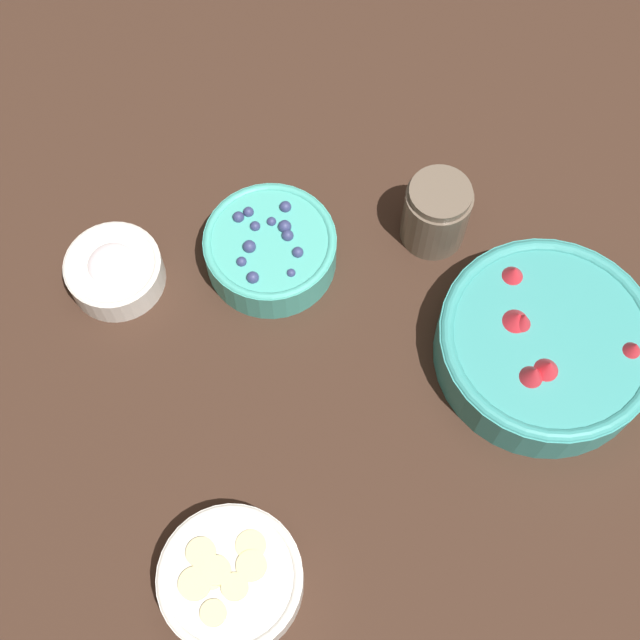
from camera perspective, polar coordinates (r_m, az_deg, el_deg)
ground_plane at (r=1.04m, az=-1.54°, el=0.43°), size 4.00×4.00×0.00m
bowl_strawberries at (r=1.01m, az=14.26°, el=-1.47°), size 0.24×0.24×0.08m
bowl_blueberries at (r=1.04m, az=-3.19°, el=4.62°), size 0.15×0.15×0.06m
bowl_bananas at (r=0.93m, az=-5.74°, el=-16.19°), size 0.14×0.14×0.05m
bowl_cream at (r=1.06m, az=-13.03°, el=3.16°), size 0.11×0.11×0.05m
jar_chocolate at (r=1.06m, az=7.42°, el=6.72°), size 0.08×0.08×0.09m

